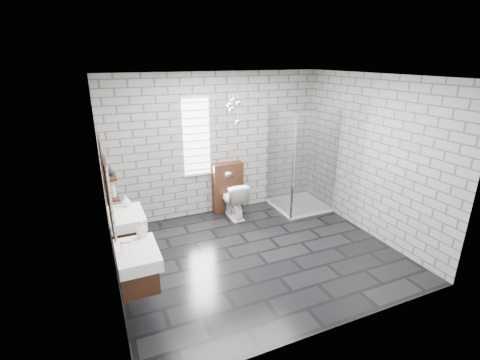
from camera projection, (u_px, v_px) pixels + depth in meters
floor at (257, 254)px, 5.52m from camera, size 4.20×3.60×0.02m
ceiling at (261, 75)px, 4.61m from camera, size 4.20×3.60×0.02m
wall_back at (217, 145)px, 6.63m from camera, size 4.20×0.02×2.70m
wall_front at (339, 225)px, 3.50m from camera, size 4.20×0.02×2.70m
wall_left at (105, 194)px, 4.27m from camera, size 0.02×3.60×2.70m
wall_right at (371, 157)px, 5.86m from camera, size 0.02×3.60×2.70m
vanity_left at (134, 257)px, 4.02m from camera, size 0.47×0.70×1.57m
vanity_right at (124, 219)px, 4.95m from camera, size 0.47×0.70×1.57m
shelf_lower at (113, 197)px, 4.27m from camera, size 0.14×0.30×0.03m
shelf_upper at (110, 177)px, 4.18m from camera, size 0.14×0.30×0.03m
window at (196, 137)px, 6.38m from camera, size 0.56×0.05×1.48m
cistern_panel at (228, 187)px, 6.88m from camera, size 0.60×0.20×1.00m
flush_plate at (230, 174)px, 6.69m from camera, size 0.18×0.01×0.12m
shower_enclosure at (299, 186)px, 6.93m from camera, size 1.00×1.00×2.03m
pendant_cluster at (234, 107)px, 6.05m from camera, size 0.30×0.18×0.88m
toilet at (234, 199)px, 6.67m from camera, size 0.40×0.69×0.71m
soap_bottle_a at (142, 229)px, 4.24m from camera, size 0.13×0.13×0.21m
soap_bottle_b at (126, 201)px, 5.12m from camera, size 0.16×0.16×0.16m
soap_bottle_c at (113, 190)px, 4.19m from camera, size 0.09×0.09×0.18m
vase at (110, 171)px, 4.18m from camera, size 0.13×0.13×0.10m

